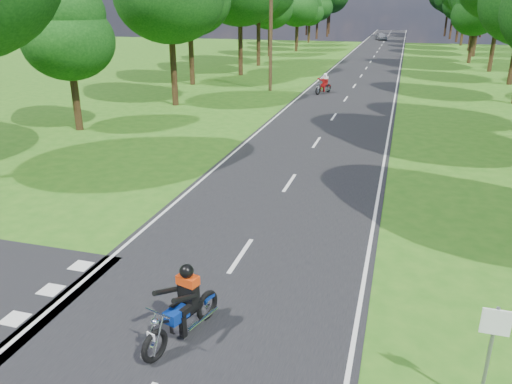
% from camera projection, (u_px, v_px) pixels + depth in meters
% --- Properties ---
extents(ground, '(160.00, 160.00, 0.00)m').
position_uv_depth(ground, '(214.00, 295.00, 11.64)').
color(ground, '#2A6316').
rests_on(ground, ground).
extents(main_road, '(7.00, 140.00, 0.02)m').
position_uv_depth(main_road, '(371.00, 62.00, 56.47)').
color(main_road, black).
rests_on(main_road, ground).
extents(road_markings, '(7.40, 140.00, 0.01)m').
position_uv_depth(road_markings, '(368.00, 63.00, 54.82)').
color(road_markings, silver).
rests_on(road_markings, main_road).
extents(telegraph_pole, '(1.20, 0.26, 8.00)m').
position_uv_depth(telegraph_pole, '(271.00, 35.00, 36.86)').
color(telegraph_pole, '#382616').
rests_on(telegraph_pole, ground).
extents(road_sign, '(0.45, 0.07, 2.00)m').
position_uv_depth(road_sign, '(491.00, 343.00, 7.92)').
color(road_sign, slate).
rests_on(road_sign, ground).
extents(rider_near_blue, '(1.16, 2.02, 1.60)m').
position_uv_depth(rider_near_blue, '(181.00, 304.00, 9.85)').
color(rider_near_blue, '#0E339C').
rests_on(rider_near_blue, main_road).
extents(rider_far_red, '(1.23, 1.87, 1.48)m').
position_uv_depth(rider_far_red, '(324.00, 83.00, 36.73)').
color(rider_far_red, '#B00D12').
rests_on(rider_far_red, main_road).
extents(distant_car, '(2.46, 3.98, 1.26)m').
position_uv_depth(distant_car, '(381.00, 36.00, 87.80)').
color(distant_car, '#ABAEB2').
rests_on(distant_car, main_road).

